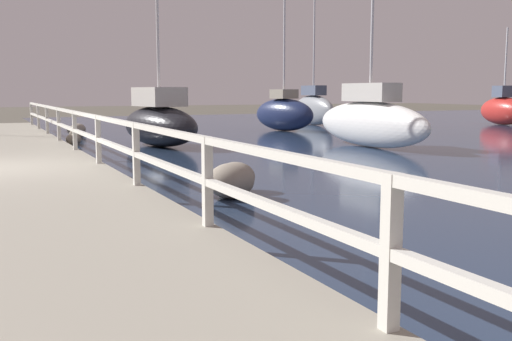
{
  "coord_description": "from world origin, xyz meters",
  "views": [
    {
      "loc": [
        -0.0,
        -12.63,
        1.76
      ],
      "look_at": [
        4.68,
        -2.63,
        0.29
      ],
      "focal_mm": 42.0,
      "sensor_mm": 36.0,
      "label": 1
    }
  ],
  "objects": [
    {
      "name": "boulder_upstream",
      "position": [
        3.72,
        12.32,
        0.23
      ],
      "size": [
        0.62,
        0.56,
        0.47
      ],
      "color": "gray",
      "rests_on": "ground"
    },
    {
      "name": "sailboat_white",
      "position": [
        11.27,
        2.97,
        0.84
      ],
      "size": [
        1.26,
        5.85,
        6.58
      ],
      "rotation": [
        0.0,
        0.0,
        -0.04
      ],
      "color": "white",
      "rests_on": "water_surface"
    },
    {
      "name": "sailboat_navy",
      "position": [
        12.43,
        11.01,
        0.79
      ],
      "size": [
        1.97,
        3.86,
        6.69
      ],
      "rotation": [
        0.0,
        0.0,
        0.2
      ],
      "color": "#192347",
      "rests_on": "water_surface"
    },
    {
      "name": "boulder_downstream",
      "position": [
        4.06,
        -3.09,
        0.27
      ],
      "size": [
        0.71,
        0.64,
        0.53
      ],
      "color": "gray",
      "rests_on": "ground"
    },
    {
      "name": "boulder_far_strip",
      "position": [
        3.28,
        9.87,
        0.19
      ],
      "size": [
        0.51,
        0.46,
        0.39
      ],
      "color": "slate",
      "rests_on": "ground"
    },
    {
      "name": "railing",
      "position": [
        2.28,
        -0.0,
        0.95
      ],
      "size": [
        0.1,
        32.5,
        1.0
      ],
      "color": "silver",
      "rests_on": "dock_walkway"
    },
    {
      "name": "sailboat_gray",
      "position": [
        16.03,
        14.57,
        0.89
      ],
      "size": [
        1.36,
        4.52,
        7.79
      ],
      "rotation": [
        0.0,
        0.0,
        -0.1
      ],
      "color": "gray",
      "rests_on": "water_surface"
    },
    {
      "name": "boulder_water_edge",
      "position": [
        3.75,
        -3.65,
        0.29
      ],
      "size": [
        0.78,
        0.71,
        0.59
      ],
      "color": "gray",
      "rests_on": "ground"
    },
    {
      "name": "boulder_mid_strip",
      "position": [
        2.87,
        7.69,
        0.19
      ],
      "size": [
        0.5,
        0.45,
        0.37
      ],
      "color": "gray",
      "rests_on": "ground"
    },
    {
      "name": "boulder_near_dock",
      "position": [
        3.56,
        12.35,
        0.19
      ],
      "size": [
        0.52,
        0.47,
        0.39
      ],
      "color": "slate",
      "rests_on": "ground"
    },
    {
      "name": "sailboat_black",
      "position": [
        5.31,
        5.98,
        0.78
      ],
      "size": [
        2.23,
        4.41,
        7.85
      ],
      "rotation": [
        0.0,
        0.0,
        0.16
      ],
      "color": "black",
      "rests_on": "water_surface"
    },
    {
      "name": "sailboat_red",
      "position": [
        25.13,
        10.43,
        0.81
      ],
      "size": [
        1.87,
        3.58,
        5.03
      ],
      "rotation": [
        0.0,
        0.0,
        -0.18
      ],
      "color": "red",
      "rests_on": "water_surface"
    }
  ]
}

